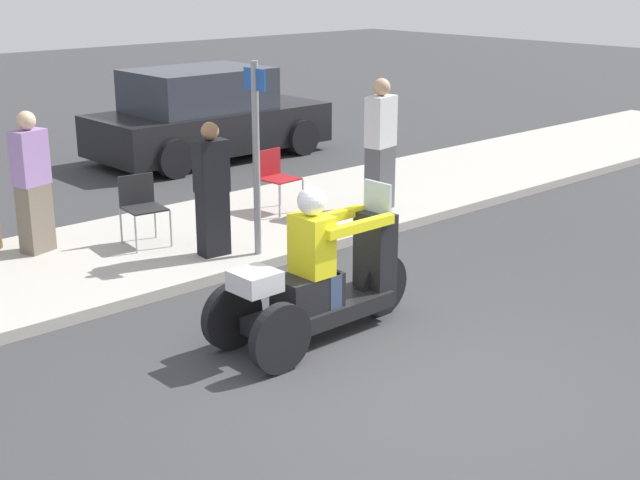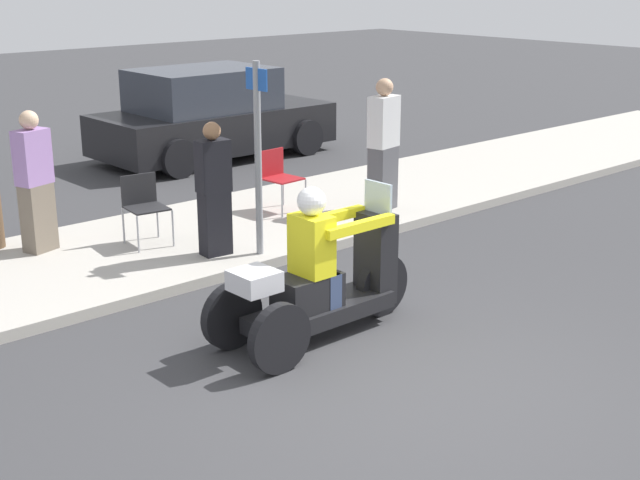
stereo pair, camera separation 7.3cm
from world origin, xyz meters
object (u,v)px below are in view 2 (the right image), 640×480
at_px(parked_car_lot_right, 211,116).
at_px(spectator_near_curb, 214,192).
at_px(spectator_far_back, 35,184).
at_px(folding_chair_set_back, 277,174).
at_px(spectator_mid_group, 383,147).
at_px(motorcycle_trike, 320,284).
at_px(folding_chair_curbside, 143,202).
at_px(street_sign, 258,152).

bearing_deg(parked_car_lot_right, spectator_near_curb, -124.62).
distance_m(spectator_far_back, folding_chair_set_back, 3.24).
relative_size(spectator_mid_group, spectator_near_curb, 1.15).
bearing_deg(motorcycle_trike, folding_chair_curbside, 87.82).
height_order(folding_chair_curbside, street_sign, street_sign).
bearing_deg(folding_chair_curbside, spectator_far_back, 152.70).
bearing_deg(spectator_far_back, folding_chair_curbside, -27.30).
bearing_deg(spectator_mid_group, parked_car_lot_right, 83.79).
bearing_deg(street_sign, motorcycle_trike, -113.58).
height_order(motorcycle_trike, folding_chair_curbside, motorcycle_trike).
distance_m(folding_chair_curbside, folding_chair_set_back, 2.13).
bearing_deg(spectator_near_curb, parked_car_lot_right, 55.38).
bearing_deg(spectator_near_curb, folding_chair_set_back, 30.34).
distance_m(parked_car_lot_right, street_sign, 6.03).
relative_size(spectator_far_back, street_sign, 0.75).
bearing_deg(spectator_near_curb, motorcycle_trike, -101.94).
distance_m(folding_chair_set_back, street_sign, 2.03).
bearing_deg(motorcycle_trike, folding_chair_set_back, 56.41).
xyz_separation_m(parked_car_lot_right, street_sign, (-2.98, -5.21, 0.57)).
relative_size(spectator_near_curb, parked_car_lot_right, 0.36).
bearing_deg(parked_car_lot_right, street_sign, -119.80).
height_order(motorcycle_trike, parked_car_lot_right, parked_car_lot_right).
xyz_separation_m(spectator_mid_group, spectator_far_back, (-4.30, 1.35, -0.06)).
height_order(motorcycle_trike, spectator_near_curb, spectator_near_curb).
relative_size(spectator_near_curb, folding_chair_set_back, 1.87).
bearing_deg(street_sign, parked_car_lot_right, 60.20).
relative_size(spectator_mid_group, folding_chair_curbside, 2.16).
bearing_deg(folding_chair_curbside, spectator_near_curb, -68.01).
relative_size(motorcycle_trike, spectator_near_curb, 1.43).
relative_size(spectator_far_back, parked_car_lot_right, 0.39).
bearing_deg(spectator_mid_group, spectator_near_curb, -177.45).
xyz_separation_m(spectator_mid_group, street_sign, (-2.47, -0.45, 0.34)).
bearing_deg(folding_chair_curbside, street_sign, -58.34).
bearing_deg(parked_car_lot_right, folding_chair_set_back, -112.81).
bearing_deg(parked_car_lot_right, motorcycle_trike, -118.11).
height_order(spectator_mid_group, folding_chair_set_back, spectator_mid_group).
bearing_deg(motorcycle_trike, spectator_near_curb, 78.06).
relative_size(spectator_near_curb, folding_chair_curbside, 1.87).
bearing_deg(parked_car_lot_right, folding_chair_curbside, -133.42).
xyz_separation_m(motorcycle_trike, folding_chair_set_back, (2.25, 3.39, 0.10)).
height_order(folding_chair_set_back, street_sign, street_sign).
relative_size(spectator_far_back, folding_chair_set_back, 2.00).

